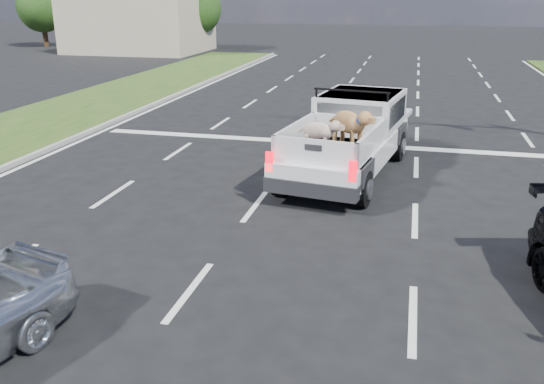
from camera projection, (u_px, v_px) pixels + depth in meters
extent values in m
plane|color=black|center=(296.00, 305.00, 8.85)|extent=(160.00, 160.00, 0.00)
cube|color=silver|center=(150.00, 170.00, 15.52)|extent=(0.12, 60.00, 0.01)
cube|color=silver|center=(276.00, 179.00, 14.74)|extent=(0.12, 60.00, 0.01)
cube|color=silver|center=(416.00, 190.00, 13.96)|extent=(0.12, 60.00, 0.01)
cube|color=silver|center=(34.00, 161.00, 16.32)|extent=(0.15, 60.00, 0.01)
cube|color=silver|center=(359.00, 145.00, 18.02)|extent=(17.00, 0.45, 0.01)
cube|color=gray|center=(26.00, 158.00, 16.35)|extent=(0.15, 60.00, 0.14)
cube|color=tan|center=(139.00, 23.00, 45.62)|extent=(10.00, 8.00, 4.40)
cylinder|color=#332114|center=(45.00, 34.00, 50.06)|extent=(0.44, 0.44, 2.16)
sphere|color=#16360E|center=(42.00, 7.00, 49.33)|extent=(4.20, 4.20, 4.20)
cylinder|color=#332114|center=(108.00, 35.00, 48.72)|extent=(0.44, 0.44, 2.16)
sphere|color=#16360E|center=(105.00, 8.00, 47.99)|extent=(4.20, 4.20, 4.20)
cylinder|color=#332114|center=(196.00, 37.00, 46.93)|extent=(0.44, 0.44, 2.16)
sphere|color=#16360E|center=(195.00, 8.00, 46.20)|extent=(4.20, 4.20, 4.20)
cylinder|color=black|center=(282.00, 179.00, 13.46)|extent=(0.43, 0.87, 0.84)
cylinder|color=black|center=(362.00, 189.00, 12.76)|extent=(0.43, 0.87, 0.84)
cylinder|color=black|center=(332.00, 140.00, 17.00)|extent=(0.43, 0.87, 0.84)
cylinder|color=black|center=(397.00, 146.00, 16.31)|extent=(0.43, 0.87, 0.84)
cube|color=silver|center=(346.00, 149.00, 14.83)|extent=(2.96, 6.08, 0.57)
cube|color=silver|center=(361.00, 110.00, 15.78)|extent=(2.39, 2.81, 0.94)
cube|color=black|center=(349.00, 117.00, 14.68)|extent=(1.69, 0.29, 0.68)
cylinder|color=black|center=(351.00, 91.00, 14.59)|extent=(1.96, 0.36, 0.05)
cube|color=black|center=(332.00, 151.00, 13.62)|extent=(2.36, 3.07, 0.07)
cube|color=silver|center=(295.00, 135.00, 13.85)|extent=(0.52, 2.78, 0.57)
cube|color=silver|center=(371.00, 142.00, 13.18)|extent=(0.52, 2.78, 0.57)
cube|color=silver|center=(314.00, 152.00, 12.33)|extent=(1.95, 0.39, 0.57)
cube|color=#FA0517|center=(270.00, 162.00, 12.55)|extent=(0.18, 0.09, 0.44)
cube|color=#FA0517|center=(353.00, 171.00, 11.88)|extent=(0.18, 0.09, 0.44)
cube|color=black|center=(311.00, 188.00, 12.45)|extent=(2.14, 0.65, 0.33)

